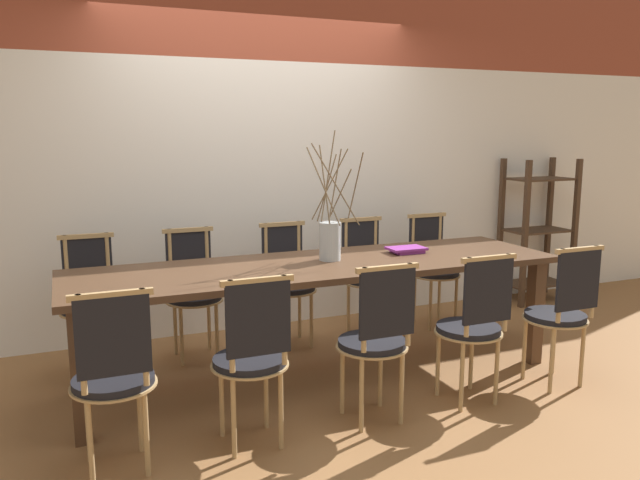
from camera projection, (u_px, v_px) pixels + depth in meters
ground_plane at (320, 377)px, 4.15m from camera, size 16.00×16.00×0.00m
wall_rear at (260, 132)px, 4.99m from camera, size 12.00×0.06×3.20m
dining_table at (320, 276)px, 4.03m from camera, size 3.18×0.88×0.78m
chair_near_leftend at (114, 373)px, 2.90m from camera, size 0.40×0.40×0.92m
chair_near_left at (252, 353)px, 3.15m from camera, size 0.40×0.40×0.92m
chair_near_center at (376, 336)px, 3.42m from camera, size 0.40×0.40×0.92m
chair_near_right at (474, 322)px, 3.66m from camera, size 0.40×0.40×0.92m
chair_near_rightend at (561, 310)px, 3.92m from camera, size 0.40×0.40×0.92m
chair_far_leftend at (90, 298)px, 4.19m from camera, size 0.40×0.40×0.92m
chair_far_left at (193, 288)px, 4.45m from camera, size 0.40×0.40×0.92m
chair_far_center at (288, 279)px, 4.72m from camera, size 0.40×0.40×0.92m
chair_far_right at (367, 271)px, 4.98m from camera, size 0.40×0.40×0.92m
chair_far_rightend at (433, 265)px, 5.21m from camera, size 0.40×0.40×0.92m
vase_centerpiece at (330, 238)px, 4.08m from camera, size 0.38×0.36×0.84m
book_stack at (407, 250)px, 4.34m from camera, size 0.26×0.17×0.04m
shelving_rack at (537, 231)px, 5.92m from camera, size 0.63×0.39×1.35m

